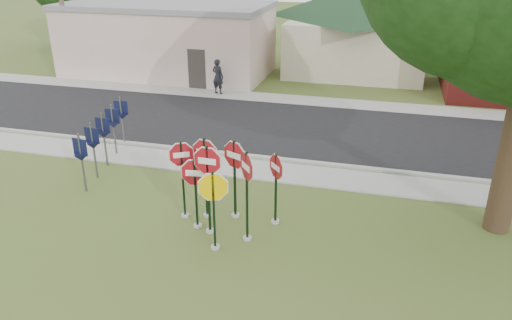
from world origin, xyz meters
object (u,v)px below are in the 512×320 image
(stop_sign_center, at_px, (208,177))
(stop_sign_yellow, at_px, (214,201))
(stop_sign_left, at_px, (195,184))
(pedestrian, at_px, (218,76))

(stop_sign_center, xyz_separation_m, stop_sign_yellow, (0.41, -0.73, -0.28))
(stop_sign_yellow, distance_m, stop_sign_left, 1.24)
(stop_sign_center, relative_size, pedestrian, 1.48)
(stop_sign_center, xyz_separation_m, pedestrian, (-4.31, 13.12, -0.72))
(pedestrian, bearing_deg, stop_sign_yellow, 125.87)
(stop_sign_center, height_order, stop_sign_left, stop_sign_center)
(pedestrian, bearing_deg, stop_sign_left, 123.70)
(stop_sign_left, relative_size, pedestrian, 1.22)
(stop_sign_left, bearing_deg, pedestrian, 106.65)
(stop_sign_yellow, xyz_separation_m, pedestrian, (-4.72, 13.85, -0.45))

